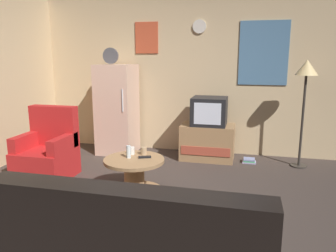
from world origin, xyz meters
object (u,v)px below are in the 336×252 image
object	(u,v)px
fridge	(117,109)
armchair	(48,153)
book_stack	(249,161)
mug_ceramic_white	(132,151)
remote_control	(145,157)
standing_lamp	(306,76)
mug_ceramic_tan	(144,151)
wine_glass	(129,152)
coffee_table	(134,177)
crt_tv	(209,111)
tv_stand	(208,142)

from	to	relation	value
fridge	armchair	xyz separation A→B (m)	(-0.48, -1.35, -0.42)
fridge	book_stack	world-z (taller)	fridge
mug_ceramic_white	remote_control	distance (m)	0.23
standing_lamp	book_stack	world-z (taller)	standing_lamp
mug_ceramic_tan	remote_control	world-z (taller)	mug_ceramic_tan
armchair	wine_glass	bearing A→B (deg)	-12.30
mug_ceramic_tan	coffee_table	bearing A→B (deg)	-107.06
crt_tv	tv_stand	bearing A→B (deg)	176.77
standing_lamp	wine_glass	distance (m)	2.78
crt_tv	remote_control	distance (m)	1.70
standing_lamp	armchair	xyz separation A→B (m)	(-3.43, -1.28, -1.02)
wine_glass	armchair	bearing A→B (deg)	167.70
coffee_table	book_stack	distance (m)	2.08
fridge	armchair	world-z (taller)	fridge
wine_glass	fridge	bearing A→B (deg)	116.27
mug_ceramic_white	armchair	world-z (taller)	armchair
crt_tv	remote_control	size ratio (longest dim) A/B	3.60
wine_glass	remote_control	world-z (taller)	wine_glass
coffee_table	book_stack	bearing A→B (deg)	49.80
tv_stand	remote_control	world-z (taller)	tv_stand
mug_ceramic_white	mug_ceramic_tan	bearing A→B (deg)	9.30
mug_ceramic_white	book_stack	xyz separation A→B (m)	(1.43, 1.41, -0.46)
tv_stand	wine_glass	distance (m)	1.79
tv_stand	crt_tv	size ratio (longest dim) A/B	1.56
armchair	mug_ceramic_tan	bearing A→B (deg)	-4.27
wine_glass	mug_ceramic_tan	distance (m)	0.22
coffee_table	crt_tv	bearing A→B (deg)	67.14
crt_tv	armchair	world-z (taller)	crt_tv
mug_ceramic_white	remote_control	bearing A→B (deg)	-27.76
coffee_table	book_stack	xyz separation A→B (m)	(1.34, 1.58, -0.19)
crt_tv	standing_lamp	xyz separation A→B (m)	(1.38, -0.05, 0.57)
standing_lamp	remote_control	xyz separation A→B (m)	(-1.96, -1.52, -0.90)
tv_stand	book_stack	bearing A→B (deg)	-4.46
wine_glass	tv_stand	bearing A→B (deg)	65.23
tv_stand	book_stack	distance (m)	0.71
wine_glass	book_stack	bearing A→B (deg)	47.93
armchair	mug_ceramic_white	bearing A→B (deg)	-5.88
armchair	fridge	bearing A→B (deg)	70.42
standing_lamp	armchair	bearing A→B (deg)	-159.49
coffee_table	remote_control	world-z (taller)	remote_control
mug_ceramic_tan	book_stack	world-z (taller)	mug_ceramic_tan
remote_control	coffee_table	bearing A→B (deg)	-173.40
coffee_table	mug_ceramic_white	bearing A→B (deg)	118.24
mug_ceramic_tan	mug_ceramic_white	bearing A→B (deg)	-170.70
remote_control	crt_tv	bearing A→B (deg)	47.87
mug_ceramic_white	remote_control	world-z (taller)	mug_ceramic_white
coffee_table	mug_ceramic_tan	distance (m)	0.34
mug_ceramic_tan	remote_control	xyz separation A→B (m)	(0.05, -0.13, -0.03)
wine_glass	mug_ceramic_tan	size ratio (longest dim) A/B	1.67
crt_tv	mug_ceramic_white	bearing A→B (deg)	-118.05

